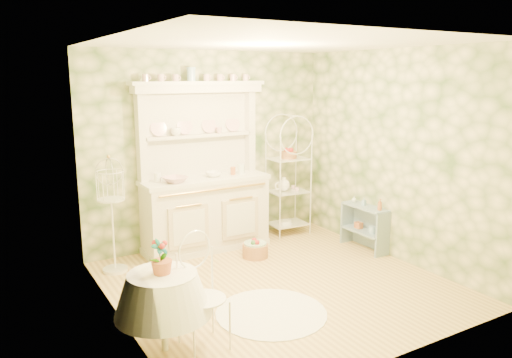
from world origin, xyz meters
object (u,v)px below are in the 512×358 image
cafe_chair (204,301)px  floor_basket (255,250)px  round_table (164,309)px  birdcage_stand (112,218)px  kitchen_dresser (205,168)px  bakers_rack (288,172)px  side_shelf (365,228)px

cafe_chair → floor_basket: bearing=33.6°
round_table → floor_basket: 2.44m
round_table → birdcage_stand: size_ratio=0.57×
kitchen_dresser → bakers_rack: bearing=0.0°
round_table → birdcage_stand: (0.11, 2.02, 0.29)m
side_shelf → birdcage_stand: bearing=168.4°
birdcage_stand → floor_basket: bearing=-14.8°
cafe_chair → kitchen_dresser: bearing=50.2°
round_table → floor_basket: size_ratio=2.64×
cafe_chair → floor_basket: cafe_chair is taller
birdcage_stand → bakers_rack: bearing=3.8°
round_table → kitchen_dresser: bearing=57.0°
bakers_rack → floor_basket: (-0.95, -0.64, -0.85)m
kitchen_dresser → round_table: size_ratio=2.94×
side_shelf → bakers_rack: bearing=119.4°
kitchen_dresser → cafe_chair: (-1.10, -2.32, -0.71)m
bakers_rack → round_table: 3.60m
side_shelf → cafe_chair: (-2.98, -1.19, 0.13)m
cafe_chair → floor_basket: 2.29m
bakers_rack → floor_basket: bearing=-142.6°
kitchen_dresser → floor_basket: bearing=-57.0°
side_shelf → cafe_chair: bearing=-153.3°
floor_basket → bakers_rack: bearing=33.9°
side_shelf → round_table: bearing=-157.0°
side_shelf → floor_basket: bearing=166.5°
side_shelf → birdcage_stand: size_ratio=0.51×
round_table → floor_basket: bearing=40.3°
side_shelf → round_table: (-3.31, -1.08, 0.09)m
kitchen_dresser → birdcage_stand: size_ratio=1.68×
kitchen_dresser → birdcage_stand: kitchen_dresser is taller
cafe_chair → birdcage_stand: bearing=81.4°
birdcage_stand → floor_basket: (1.73, -0.46, -0.58)m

